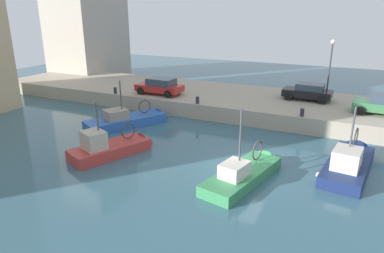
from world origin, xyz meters
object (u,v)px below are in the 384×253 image
Objects in this scene: fishing_boat_red at (115,151)px; fishing_boat_green at (246,176)px; parked_car_red at (160,86)px; mooring_bollard_mid at (197,100)px; quay_streetlamp at (331,60)px; parked_car_black at (308,92)px; parked_car_green at (384,105)px; fishing_boat_blue at (130,124)px; mooring_bollard_south at (302,112)px; mooring_bollard_north at (115,90)px; fishing_boat_navy at (349,166)px.

fishing_boat_green is at bearing -87.81° from fishing_boat_red.
fishing_boat_red is 10.75m from parked_car_red.
parked_car_red reaches higher than mooring_bollard_mid.
quay_streetlamp is (4.14, -13.33, 2.53)m from parked_car_red.
parked_car_green is at bearing -110.68° from parked_car_black.
mooring_bollard_mid is 0.11× the size of quay_streetlamp.
parked_car_green is at bearing -124.13° from quay_streetlamp.
parked_car_green is at bearing -68.33° from fishing_boat_blue.
quay_streetlamp reaches higher than fishing_boat_red.
quay_streetlamp reaches higher than mooring_bollard_south.
quay_streetlamp reaches higher than parked_car_green.
parked_car_red is 14.18m from quay_streetlamp.
parked_car_black is 0.80× the size of quay_streetlamp.
parked_car_black reaches higher than mooring_bollard_north.
fishing_boat_blue is (1.09, 15.16, -0.05)m from fishing_boat_navy.
fishing_boat_green is at bearing 150.32° from parked_car_green.
fishing_boat_blue is 5.63m from parked_car_red.
parked_car_green is at bearing -82.15° from mooring_bollard_north.
mooring_bollard_south is 0.11× the size of quay_streetlamp.
parked_car_red is at bearing 83.01° from mooring_bollard_south.
fishing_boat_green is (0.31, -8.09, -0.05)m from fishing_boat_red.
fishing_boat_green is 13.14m from parked_car_green.
parked_car_green is at bearing -51.37° from fishing_boat_red.
parked_car_red is (5.31, 0.50, 1.82)m from fishing_boat_blue.
mooring_bollard_north is at bearing 107.55° from parked_car_black.
fishing_boat_blue is 1.39× the size of quay_streetlamp.
parked_car_green is at bearing -77.48° from mooring_bollard_mid.
fishing_boat_navy is at bearing -167.55° from quay_streetlamp.
fishing_boat_green is 10.79m from mooring_bollard_mid.
fishing_boat_green is at bearing 175.63° from parked_car_black.
mooring_bollard_mid is (0.00, 8.00, 0.00)m from mooring_bollard_south.
mooring_bollard_north is (4.89, 19.35, 1.32)m from fishing_boat_navy.
parked_car_black is at bearing -33.70° from fishing_boat_red.
fishing_boat_green is 14.87m from parked_car_red.
fishing_boat_red is at bearing 128.63° from parked_car_green.
fishing_boat_red is (-3.81, 12.80, -0.00)m from fishing_boat_navy.
mooring_bollard_south is at bearing -90.00° from mooring_bollard_mid.
mooring_bollard_mid and mooring_bollard_north have the same top height.
mooring_bollard_south is at bearing -176.00° from parked_car_black.
fishing_boat_red is 0.85× the size of fishing_boat_blue.
fishing_boat_red is 12.92m from mooring_bollard_south.
quay_streetlamp is at bearing -10.27° from mooring_bollard_south.
fishing_boat_green is 8.62m from mooring_bollard_south.
parked_car_green reaches higher than parked_car_black.
mooring_bollard_south is at bearing -47.35° from fishing_boat_red.
quay_streetlamp is at bearing -71.64° from mooring_bollard_north.
quay_streetlamp reaches higher than mooring_bollard_north.
fishing_boat_green is 1.58× the size of parked_car_red.
parked_car_red is 4.58m from mooring_bollard_mid.
mooring_bollard_south is (-4.95, -0.35, -0.43)m from parked_car_black.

